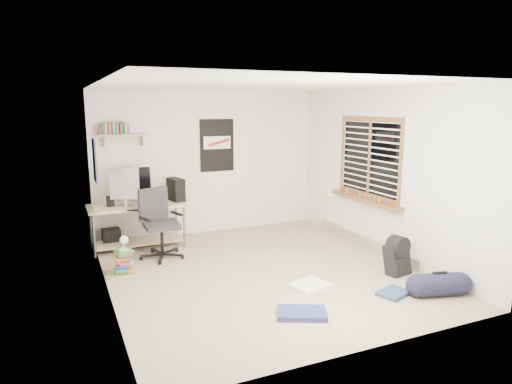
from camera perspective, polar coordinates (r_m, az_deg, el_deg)
name	(u,v)px	position (r m, az deg, el deg)	size (l,w,h in m)	color
floor	(262,272)	(6.36, 0.70, -9.95)	(4.00, 4.50, 0.01)	gray
ceiling	(262,85)	(5.95, 0.76, 13.27)	(4.00, 4.50, 0.01)	white
back_wall	(209,163)	(8.11, -5.92, 3.68)	(4.00, 0.01, 2.50)	silver
left_wall	(103,194)	(5.52, -18.57, -0.19)	(0.01, 4.50, 2.50)	silver
right_wall	(383,173)	(7.09, 15.64, 2.31)	(0.01, 4.50, 2.50)	silver
desk	(138,225)	(7.53, -14.57, -4.05)	(1.49, 0.65, 0.68)	tan
monitor_left	(125,193)	(7.29, -16.05, -0.08)	(0.44, 0.11, 0.49)	#B4B5BA
monitor_right	(138,189)	(7.62, -14.53, 0.42)	(0.43, 0.11, 0.48)	#939497
pc_tower	(176,190)	(7.59, -9.99, 0.23)	(0.18, 0.37, 0.39)	black
keyboard	(129,210)	(7.17, -15.55, -2.13)	(0.43, 0.15, 0.02)	black
speaker_left	(110,202)	(7.41, -17.75, -1.19)	(0.09, 0.09, 0.19)	black
speaker_right	(154,200)	(7.37, -12.65, -0.96)	(0.10, 0.10, 0.20)	black
office_chair	(161,226)	(6.91, -11.74, -4.16)	(0.68, 0.68, 1.04)	#27272A
wall_shelf	(124,135)	(7.63, -16.21, 6.86)	(0.80, 0.22, 0.24)	tan
poster_back_wall	(217,145)	(8.11, -4.89, 5.82)	(0.62, 0.03, 0.92)	black
poster_left_wall	(95,160)	(6.67, -19.53, 3.74)	(0.02, 0.42, 0.60)	navy
window	(368,158)	(7.27, 13.88, 4.18)	(0.10, 1.50, 1.26)	brown
baseboard_heater	(365,242)	(7.54, 13.45, -6.13)	(0.08, 2.50, 0.18)	#B7B2A8
backpack	(397,260)	(6.50, 17.21, -8.07)	(0.32, 0.25, 0.42)	black
duffel_bag	(439,285)	(5.97, 21.89, -10.69)	(0.28, 0.28, 0.55)	black
tshirt	(309,285)	(5.89, 6.68, -11.51)	(0.45, 0.38, 0.04)	white
jeans_a	(302,313)	(5.14, 5.78, -14.83)	(0.53, 0.33, 0.06)	navy
jeans_b	(394,293)	(5.86, 16.85, -11.98)	(0.38, 0.28, 0.05)	navy
book_stack	(123,263)	(6.50, -16.32, -8.50)	(0.46, 0.38, 0.31)	olive
desk_lamp	(124,247)	(6.41, -16.23, -6.59)	(0.12, 0.21, 0.21)	white
subwoofer	(111,239)	(7.72, -17.62, -5.57)	(0.28, 0.28, 0.31)	black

